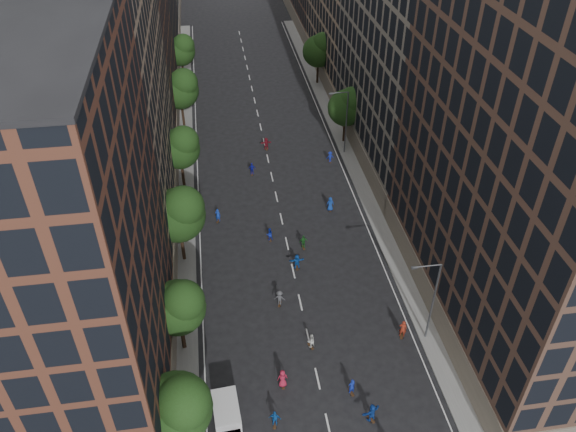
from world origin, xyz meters
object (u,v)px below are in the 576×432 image
object	(u,v)px
streetlamp_far	(345,119)
cargo_van	(227,419)
streetlamp_near	(431,298)
skater_1	(352,387)

from	to	relation	value
streetlamp_far	cargo_van	xyz separation A→B (m)	(-18.18, -39.58, -3.92)
streetlamp_near	cargo_van	size ratio (longest dim) A/B	1.97
streetlamp_near	skater_1	size ratio (longest dim) A/B	5.52
cargo_van	skater_1	xyz separation A→B (m)	(10.30, 1.80, -0.43)
streetlamp_near	skater_1	xyz separation A→B (m)	(-7.87, -4.78, -4.35)
streetlamp_far	skater_1	bearing A→B (deg)	-101.77
cargo_van	streetlamp_near	bearing A→B (deg)	15.78
streetlamp_far	skater_1	world-z (taller)	streetlamp_far
cargo_van	skater_1	distance (m)	10.47
cargo_van	skater_1	bearing A→B (deg)	5.80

